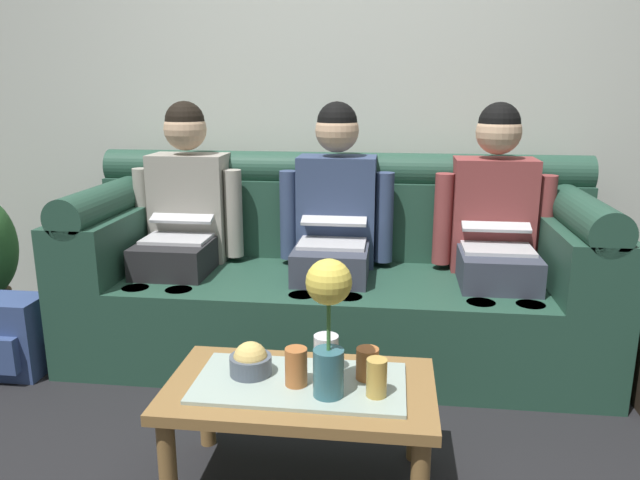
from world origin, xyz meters
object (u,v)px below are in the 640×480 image
object	(u,v)px
flower_vase	(329,314)
cup_near_right	(377,378)
couch	(334,279)
person_right	(495,226)
person_middle	(335,222)
cup_near_left	(367,364)
cup_far_center	(296,367)
coffee_table	(300,398)
cup_far_left	(326,353)
person_left	(183,218)
snack_bowl	(251,361)
backpack_left	(11,337)

from	to	relation	value
flower_vase	cup_near_right	size ratio (longest dim) A/B	3.62
couch	person_right	size ratio (longest dim) A/B	2.03
person_middle	cup_near_left	bearing A→B (deg)	-78.47
cup_near_left	cup_far_center	bearing A→B (deg)	-162.55
coffee_table	cup_far_left	world-z (taller)	cup_far_left
person_left	couch	bearing A→B (deg)	0.35
couch	person_left	size ratio (longest dim) A/B	2.03
couch	snack_bowl	world-z (taller)	couch
person_right	cup_near_right	world-z (taller)	person_right
person_middle	flower_vase	distance (m)	1.16
person_middle	person_right	bearing A→B (deg)	0.01
coffee_table	cup_far_center	bearing A→B (deg)	-108.36
backpack_left	couch	bearing A→B (deg)	17.65
couch	person_middle	distance (m)	0.29
person_middle	cup_far_left	xyz separation A→B (m)	(0.07, -1.00, -0.22)
flower_vase	cup_far_left	world-z (taller)	flower_vase
person_left	flower_vase	distance (m)	1.44
cup_far_center	cup_far_left	xyz separation A→B (m)	(0.08, 0.11, 0.00)
coffee_table	flower_vase	size ratio (longest dim) A/B	2.00
cup_near_left	person_middle	bearing A→B (deg)	101.53
person_left	snack_bowl	world-z (taller)	person_left
cup_near_left	cup_near_right	size ratio (longest dim) A/B	0.87
person_left	backpack_left	distance (m)	0.95
cup_near_left	cup_near_right	xyz separation A→B (m)	(0.03, -0.11, 0.01)
couch	coffee_table	distance (m)	1.09
couch	flower_vase	distance (m)	1.20
coffee_table	flower_vase	distance (m)	0.35
person_right	coffee_table	distance (m)	1.36
backpack_left	snack_bowl	bearing A→B (deg)	-25.26
person_right	backpack_left	size ratio (longest dim) A/B	3.35
cup_far_left	snack_bowl	bearing A→B (deg)	-167.68
person_left	cup_near_right	xyz separation A→B (m)	(1.00, -1.14, -0.22)
cup_far_left	backpack_left	xyz separation A→B (m)	(-1.51, 0.55, -0.26)
coffee_table	cup_far_left	bearing A→B (deg)	48.54
coffee_table	backpack_left	bearing A→B (deg)	156.33
backpack_left	cup_far_center	bearing A→B (deg)	-24.60
person_middle	flower_vase	bearing A→B (deg)	-85.09
snack_bowl	couch	bearing A→B (deg)	80.98
person_left	flower_vase	world-z (taller)	person_left
person_middle	cup_near_left	distance (m)	1.08
person_right	cup_far_center	bearing A→B (deg)	-124.50
person_left	cup_near_left	size ratio (longest dim) A/B	11.87
snack_bowl	cup_far_center	distance (m)	0.17
person_middle	backpack_left	xyz separation A→B (m)	(-1.44, -0.45, -0.48)
person_middle	backpack_left	world-z (taller)	person_middle
person_right	cup_near_left	xyz separation A→B (m)	(-0.54, -1.04, -0.23)
person_right	cup_near_left	distance (m)	1.19
snack_bowl	backpack_left	world-z (taller)	snack_bowl
cup_near_right	cup_far_left	size ratio (longest dim) A/B	0.96
cup_near_right	person_middle	bearing A→B (deg)	102.04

